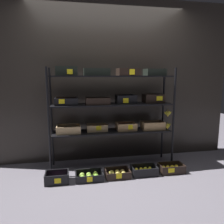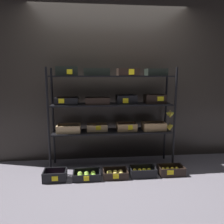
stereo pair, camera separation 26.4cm
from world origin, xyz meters
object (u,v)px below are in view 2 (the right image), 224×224
(crate_ground_apple_gold, at_px, (115,174))
(crate_ground_lemon, at_px, (142,172))
(display_rack, at_px, (112,104))
(crate_ground_rightmost_lemon, at_px, (171,171))
(crate_ground_plum, at_px, (55,176))
(crate_ground_apple_green, at_px, (87,175))

(crate_ground_apple_gold, height_order, crate_ground_lemon, crate_ground_lemon)
(display_rack, height_order, crate_ground_rightmost_lemon, display_rack)
(crate_ground_plum, height_order, crate_ground_rightmost_lemon, crate_ground_plum)
(crate_ground_rightmost_lemon, bearing_deg, crate_ground_plum, -179.36)
(display_rack, height_order, crate_ground_apple_green, display_rack)
(crate_ground_plum, bearing_deg, crate_ground_apple_green, 1.17)
(crate_ground_apple_gold, bearing_deg, crate_ground_apple_green, -179.18)
(crate_ground_apple_gold, distance_m, crate_ground_lemon, 0.39)
(crate_ground_lemon, distance_m, crate_ground_rightmost_lemon, 0.42)
(crate_ground_plum, relative_size, crate_ground_lemon, 0.85)
(crate_ground_lemon, bearing_deg, display_rack, 134.44)
(crate_ground_apple_green, bearing_deg, crate_ground_lemon, 0.63)
(display_rack, distance_m, crate_ground_apple_green, 1.10)
(crate_ground_rightmost_lemon, bearing_deg, crate_ground_lemon, -179.87)
(display_rack, bearing_deg, crate_ground_plum, -153.08)
(display_rack, xyz_separation_m, crate_ground_apple_green, (-0.40, -0.41, -0.94))
(crate_ground_apple_green, relative_size, crate_ground_lemon, 1.04)
(crate_ground_apple_green, distance_m, crate_ground_rightmost_lemon, 1.21)
(crate_ground_apple_green, relative_size, crate_ground_rightmost_lemon, 1.04)
(display_rack, xyz_separation_m, crate_ground_apple_gold, (0.00, -0.40, -0.94))
(crate_ground_plum, distance_m, crate_ground_apple_green, 0.43)
(crate_ground_plum, xyz_separation_m, crate_ground_lemon, (1.21, 0.02, -0.00))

